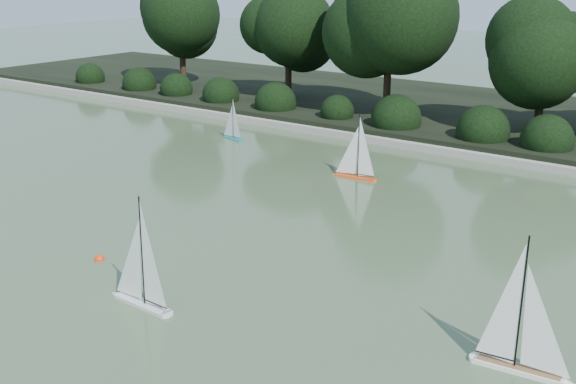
{
  "coord_description": "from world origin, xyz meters",
  "views": [
    {
      "loc": [
        6.43,
        -6.47,
        4.3
      ],
      "look_at": [
        -0.28,
        2.65,
        0.7
      ],
      "focal_mm": 45.0,
      "sensor_mm": 36.0,
      "label": 1
    }
  ],
  "objects_px": {
    "sailboat_white_b": "(529,353)",
    "sailboat_teal": "(231,132)",
    "sailboat_white_a": "(137,286)",
    "sailboat_orange": "(352,167)",
    "race_buoy": "(99,260)"
  },
  "relations": [
    {
      "from": "sailboat_white_a",
      "to": "sailboat_orange",
      "type": "xyz_separation_m",
      "value": [
        -0.81,
        6.73,
        -0.03
      ]
    },
    {
      "from": "sailboat_white_a",
      "to": "sailboat_orange",
      "type": "distance_m",
      "value": 6.78
    },
    {
      "from": "race_buoy",
      "to": "sailboat_white_b",
      "type": "bearing_deg",
      "value": 6.25
    },
    {
      "from": "sailboat_white_b",
      "to": "sailboat_orange",
      "type": "xyz_separation_m",
      "value": [
        -5.53,
        5.37,
        -0.03
      ]
    },
    {
      "from": "sailboat_teal",
      "to": "race_buoy",
      "type": "distance_m",
      "value": 8.05
    },
    {
      "from": "sailboat_teal",
      "to": "race_buoy",
      "type": "xyz_separation_m",
      "value": [
        3.56,
        -7.22,
        -0.18
      ]
    },
    {
      "from": "sailboat_white_b",
      "to": "sailboat_teal",
      "type": "relative_size",
      "value": 1.42
    },
    {
      "from": "sailboat_orange",
      "to": "sailboat_white_a",
      "type": "bearing_deg",
      "value": -83.12
    },
    {
      "from": "sailboat_white_a",
      "to": "sailboat_orange",
      "type": "bearing_deg",
      "value": 96.88
    },
    {
      "from": "sailboat_white_b",
      "to": "sailboat_orange",
      "type": "relative_size",
      "value": 1.15
    },
    {
      "from": "sailboat_orange",
      "to": "sailboat_teal",
      "type": "distance_m",
      "value": 4.5
    },
    {
      "from": "sailboat_white_a",
      "to": "sailboat_teal",
      "type": "bearing_deg",
      "value": 123.15
    },
    {
      "from": "sailboat_white_a",
      "to": "sailboat_white_b",
      "type": "relative_size",
      "value": 0.97
    },
    {
      "from": "race_buoy",
      "to": "sailboat_orange",
      "type": "bearing_deg",
      "value": 82.66
    },
    {
      "from": "sailboat_white_b",
      "to": "sailboat_teal",
      "type": "bearing_deg",
      "value": 146.52
    }
  ]
}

